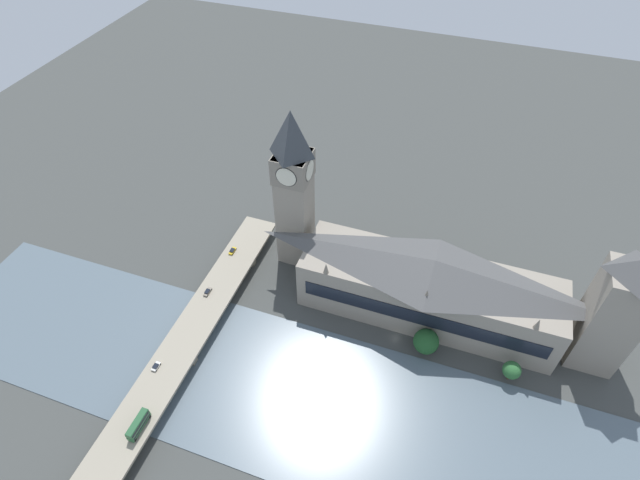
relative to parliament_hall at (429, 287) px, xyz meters
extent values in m
plane|color=#424442|center=(-17.09, 8.00, -15.58)|extent=(600.00, 600.00, 0.00)
cube|color=slate|center=(-53.70, 8.00, -15.43)|extent=(61.23, 360.00, 0.30)
cube|color=gray|center=(0.05, 0.00, -3.60)|extent=(28.28, 102.47, 23.95)
cube|color=black|center=(-14.24, 0.00, -2.40)|extent=(0.40, 94.27, 7.19)
pyramid|color=#4C4C4C|center=(0.05, 0.00, 12.09)|extent=(27.71, 100.42, 7.43)
cone|color=gray|center=(-13.09, -38.94, 10.88)|extent=(2.20, 2.20, 5.00)
cone|color=gray|center=(-13.09, 0.00, 10.88)|extent=(2.20, 2.20, 5.00)
cone|color=gray|center=(-13.09, 38.94, 10.88)|extent=(2.20, 2.20, 5.00)
cube|color=gray|center=(12.86, 61.88, 12.73)|extent=(13.30, 13.30, 56.62)
cube|color=gray|center=(12.86, 61.88, 35.06)|extent=(14.10, 14.10, 11.97)
cylinder|color=black|center=(6.04, 61.88, 35.06)|extent=(0.50, 8.89, 8.89)
cylinder|color=silver|center=(5.90, 61.88, 35.06)|extent=(0.62, 8.23, 8.23)
cylinder|color=black|center=(19.69, 61.88, 35.06)|extent=(0.50, 8.89, 8.89)
cylinder|color=silver|center=(19.82, 61.88, 35.06)|extent=(0.62, 8.23, 8.23)
cylinder|color=black|center=(12.86, 55.06, 35.06)|extent=(8.89, 0.50, 8.89)
cylinder|color=silver|center=(12.86, 54.92, 35.06)|extent=(8.23, 0.62, 8.23)
cylinder|color=black|center=(12.86, 68.71, 35.06)|extent=(8.89, 0.50, 8.89)
cylinder|color=silver|center=(12.86, 68.85, 35.06)|extent=(8.23, 0.62, 8.23)
pyramid|color=#383D42|center=(12.86, 61.88, 50.58)|extent=(13.57, 13.57, 19.08)
cube|color=gray|center=(0.05, -63.73, 8.15)|extent=(16.99, 16.99, 47.45)
cube|color=gray|center=(-53.70, 84.26, -13.23)|extent=(3.00, 13.13, 4.70)
cube|color=gray|center=(0.36, 84.26, -13.23)|extent=(3.00, 13.13, 4.70)
cube|color=gray|center=(-53.70, 84.26, -10.28)|extent=(154.47, 15.45, 1.20)
cube|color=#235B33|center=(-84.63, 80.56, -8.25)|extent=(10.39, 2.44, 1.93)
cube|color=black|center=(-84.63, 80.56, -7.87)|extent=(9.35, 2.50, 0.85)
cube|color=#235B33|center=(-84.63, 80.56, -6.16)|extent=(10.18, 2.44, 2.26)
cube|color=black|center=(-84.63, 80.56, -6.05)|extent=(9.35, 2.50, 1.08)
cube|color=#1E4E2B|center=(-84.63, 80.56, -4.95)|extent=(10.07, 2.31, 0.16)
cylinder|color=black|center=(-80.36, 79.46, -9.10)|extent=(1.15, 0.28, 1.15)
cylinder|color=black|center=(-80.36, 81.67, -9.10)|extent=(1.15, 0.28, 1.15)
cylinder|color=black|center=(-88.79, 79.46, -9.10)|extent=(1.15, 0.28, 1.15)
cylinder|color=black|center=(-88.79, 81.67, -9.10)|extent=(1.15, 0.28, 1.15)
cube|color=gold|center=(-0.32, 87.86, -9.14)|extent=(4.52, 1.82, 0.63)
cube|color=black|center=(-0.46, 87.86, -8.53)|extent=(2.35, 1.64, 0.58)
cylinder|color=black|center=(1.50, 87.03, -9.37)|extent=(0.62, 0.22, 0.62)
cylinder|color=black|center=(1.50, 88.68, -9.37)|extent=(0.62, 0.22, 0.62)
cylinder|color=black|center=(-2.15, 87.03, -9.37)|extent=(0.62, 0.22, 0.62)
cylinder|color=black|center=(-2.15, 88.68, -9.37)|extent=(0.62, 0.22, 0.62)
cube|color=silver|center=(-62.82, 88.09, -9.14)|extent=(3.90, 1.89, 0.61)
cube|color=black|center=(-62.94, 88.09, -8.60)|extent=(2.03, 1.70, 0.46)
cylinder|color=black|center=(-61.33, 87.24, -9.35)|extent=(0.65, 0.22, 0.65)
cylinder|color=black|center=(-61.33, 88.95, -9.35)|extent=(0.65, 0.22, 0.65)
cylinder|color=black|center=(-64.31, 87.24, -9.35)|extent=(0.65, 0.22, 0.65)
cylinder|color=black|center=(-64.31, 88.95, -9.35)|extent=(0.65, 0.22, 0.65)
cube|color=slate|center=(-25.13, 87.09, -9.15)|extent=(4.69, 1.78, 0.57)
cube|color=black|center=(-25.27, 87.09, -8.61)|extent=(2.44, 1.60, 0.52)
cylinder|color=black|center=(-23.25, 86.29, -9.34)|extent=(0.67, 0.22, 0.67)
cylinder|color=black|center=(-23.25, 87.89, -9.34)|extent=(0.67, 0.22, 0.67)
cylinder|color=black|center=(-27.00, 86.29, -9.34)|extent=(0.67, 0.22, 0.67)
cylinder|color=black|center=(-27.00, 87.89, -9.34)|extent=(0.67, 0.22, 0.67)
cylinder|color=brown|center=(-19.16, -3.93, -14.40)|extent=(0.70, 0.70, 2.36)
sphere|color=#1E4C23|center=(-19.16, -3.93, -8.99)|extent=(9.94, 9.94, 9.94)
cylinder|color=brown|center=(-20.79, -36.00, -13.88)|extent=(0.70, 0.70, 3.40)
sphere|color=#2D6633|center=(-20.79, -36.00, -9.30)|extent=(6.77, 6.77, 6.77)
camera|label=1|loc=(-133.94, -1.02, 154.03)|focal=28.00mm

